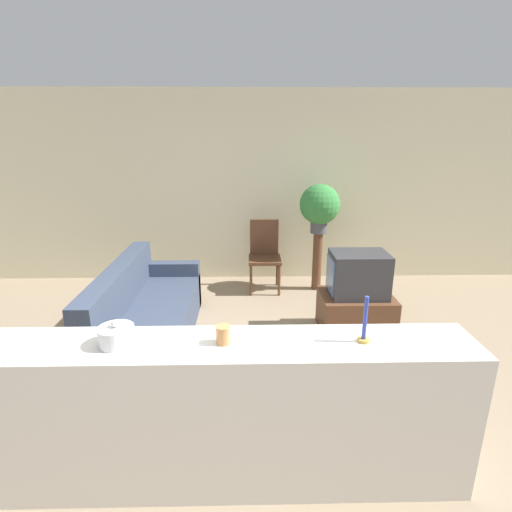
# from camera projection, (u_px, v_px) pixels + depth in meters

# --- Properties ---
(ground_plane) EXTENTS (14.00, 14.00, 0.00)m
(ground_plane) POSITION_uv_depth(u_px,v_px,m) (231.00, 440.00, 2.87)
(ground_plane) COLOR gray
(wall_back) EXTENTS (9.00, 0.06, 2.70)m
(wall_back) POSITION_uv_depth(u_px,v_px,m) (238.00, 188.00, 5.74)
(wall_back) COLOR beige
(wall_back) RESTS_ON ground_plane
(couch) EXTENTS (0.80, 1.98, 0.83)m
(couch) POSITION_uv_depth(u_px,v_px,m) (146.00, 317.00, 4.13)
(couch) COLOR #384256
(couch) RESTS_ON ground_plane
(tv_stand) EXTENTS (0.77, 0.58, 0.43)m
(tv_stand) POSITION_uv_depth(u_px,v_px,m) (355.00, 313.00, 4.39)
(tv_stand) COLOR brown
(tv_stand) RESTS_ON ground_plane
(television) EXTENTS (0.61, 0.44, 0.48)m
(television) POSITION_uv_depth(u_px,v_px,m) (358.00, 274.00, 4.26)
(television) COLOR #333338
(television) RESTS_ON tv_stand
(wooden_chair) EXTENTS (0.44, 0.44, 0.97)m
(wooden_chair) POSITION_uv_depth(u_px,v_px,m) (264.00, 252.00, 5.52)
(wooden_chair) COLOR brown
(wooden_chair) RESTS_ON ground_plane
(plant_stand) EXTENTS (0.13, 0.13, 0.81)m
(plant_stand) POSITION_uv_depth(u_px,v_px,m) (317.00, 261.00, 5.54)
(plant_stand) COLOR brown
(plant_stand) RESTS_ON ground_plane
(potted_plant) EXTENTS (0.54, 0.54, 0.66)m
(potted_plant) POSITION_uv_depth(u_px,v_px,m) (320.00, 205.00, 5.31)
(potted_plant) COLOR #4C4C51
(potted_plant) RESTS_ON plant_stand
(foreground_counter) EXTENTS (2.92, 0.44, 0.96)m
(foreground_counter) POSITION_uv_depth(u_px,v_px,m) (228.00, 413.00, 2.43)
(foreground_counter) COLOR silver
(foreground_counter) RESTS_ON ground_plane
(decorative_bowl) EXTENTS (0.20, 0.20, 0.15)m
(decorative_bowl) POSITION_uv_depth(u_px,v_px,m) (116.00, 336.00, 2.26)
(decorative_bowl) COLOR silver
(decorative_bowl) RESTS_ON foreground_counter
(candle_jar) EXTENTS (0.08, 0.08, 0.11)m
(candle_jar) POSITION_uv_depth(u_px,v_px,m) (223.00, 335.00, 2.27)
(candle_jar) COLOR #C6844C
(candle_jar) RESTS_ON foreground_counter
(candlestick) EXTENTS (0.07, 0.07, 0.28)m
(candlestick) POSITION_uv_depth(u_px,v_px,m) (364.00, 327.00, 2.28)
(candlestick) COLOR #B7933D
(candlestick) RESTS_ON foreground_counter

